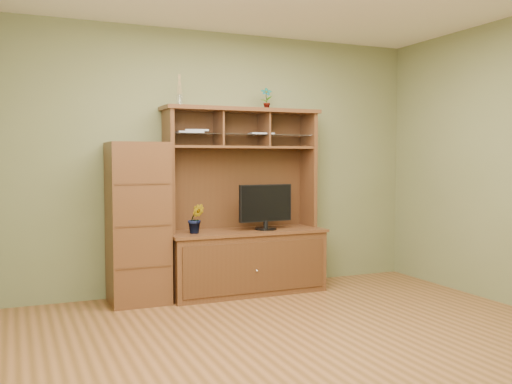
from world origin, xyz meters
TOP-DOWN VIEW (x-y plane):
  - room at (0.00, 0.00)m, footprint 4.54×4.04m
  - media_hutch at (0.16, 1.73)m, footprint 1.66×0.61m
  - monitor at (0.36, 1.65)m, footprint 0.59×0.23m
  - orchid_plant at (-0.39, 1.65)m, footprint 0.19×0.17m
  - top_plant at (0.43, 1.80)m, footprint 0.14×0.11m
  - reed_diffuser at (-0.50, 1.81)m, footprint 0.06×0.06m
  - magazines at (-0.13, 1.80)m, footprint 1.04×0.23m
  - side_cabinet at (-0.94, 1.73)m, footprint 0.55×0.50m

SIDE VIEW (x-z plane):
  - media_hutch at x=0.16m, z-range -0.43..1.47m
  - side_cabinet at x=-0.94m, z-range 0.00..1.54m
  - orchid_plant at x=-0.39m, z-range 0.65..0.94m
  - monitor at x=0.36m, z-range 0.66..1.13m
  - room at x=0.00m, z-range -0.02..2.72m
  - magazines at x=-0.13m, z-range 1.63..1.67m
  - top_plant at x=0.43m, z-range 1.90..2.13m
  - reed_diffuser at x=-0.50m, z-range 1.87..2.18m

